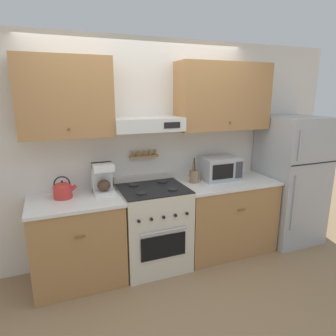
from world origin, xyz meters
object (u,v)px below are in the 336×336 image
Objects in this scene: stove_range at (153,227)px; microwave at (219,168)px; tea_kettle at (63,190)px; refrigerator at (290,180)px; utensil_crock at (194,176)px; coffee_maker at (103,178)px.

microwave is (0.92, 0.12, 0.58)m from stove_range.
stove_range is at bearing -6.36° from tea_kettle.
refrigerator is 3.56× the size of microwave.
microwave is at bearing 171.17° from refrigerator.
utensil_crock reaches higher than microwave.
tea_kettle is 0.51× the size of microwave.
tea_kettle is 0.42m from coffee_maker.
refrigerator is 6.93× the size of tea_kettle.
utensil_crock is at bearing -1.63° from coffee_maker.
refrigerator reaches higher than microwave.
coffee_maker reaches higher than utensil_crock.
coffee_maker reaches higher than stove_range.
microwave reaches higher than stove_range.
coffee_maker is 1.44m from microwave.
tea_kettle is at bearing -179.45° from microwave.
stove_range is 0.80m from coffee_maker.
tea_kettle is 0.74× the size of coffee_maker.
utensil_crock is (1.49, 0.00, -0.01)m from tea_kettle.
tea_kettle is 1.85m from microwave.
stove_range is at bearing -14.58° from coffee_maker.
coffee_maker is at bearing 176.05° from refrigerator.
stove_range is 3.40× the size of utensil_crock.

